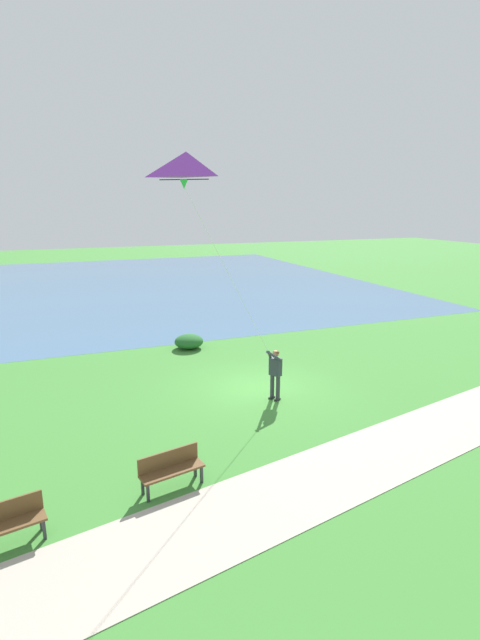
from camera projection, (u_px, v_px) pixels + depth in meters
ground_plane at (259, 388)px, 16.62m from camera, size 120.00×120.00×0.00m
lake_water at (92, 286)px, 37.20m from camera, size 36.00×44.00×0.01m
walkway_path at (284, 494)px, 10.51m from camera, size 8.87×31.82×0.02m
person_kite_flyer at (275, 370)px, 15.41m from camera, size 0.52×0.62×1.83m
flying_kite at (187, 172)px, 11.24m from camera, size 2.07×3.66×5.86m
park_bench_near_walkway at (171, 467)px, 10.69m from camera, size 0.74×1.56×0.88m
park_bench_far_walkway at (3, 522)px, 8.84m from camera, size 0.74×1.56×0.88m
lakeside_shrub at (189, 341)px, 21.15m from camera, size 1.23×1.31×0.65m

